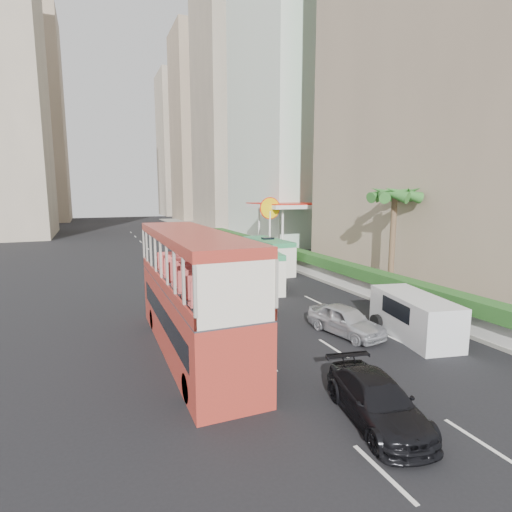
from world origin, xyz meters
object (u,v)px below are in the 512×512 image
minibus_near (258,269)px  panel_van_far (232,246)px  car_silver_lane_b (345,334)px  minibus_far (268,255)px  palm_tree (392,244)px  van_asset (218,264)px  double_decker_bus (192,293)px  panel_van_near (414,316)px  shell_station (287,228)px  car_black (376,421)px  car_silver_lane_a (242,311)px

minibus_near → panel_van_far: 15.41m
car_silver_lane_b → minibus_far: size_ratio=0.65×
palm_tree → van_asset: bearing=114.0°
van_asset → minibus_far: (2.93, -4.76, 1.37)m
panel_van_far → double_decker_bus: bearing=-119.6°
panel_van_near → palm_tree: size_ratio=0.76×
palm_tree → minibus_near: bearing=141.1°
double_decker_bus → panel_van_near: size_ratio=2.27×
double_decker_bus → shell_station: bearing=55.2°
minibus_near → panel_van_far: (3.25, 15.06, -0.42)m
car_black → panel_van_near: (6.15, 4.97, 0.97)m
double_decker_bus → panel_van_far: double_decker_bus is taller
panel_van_far → car_black: bearing=-108.7°
palm_tree → shell_station: 19.14m
minibus_near → minibus_far: bearing=67.8°
panel_van_near → panel_van_far: size_ratio=1.04×
minibus_near → palm_tree: 9.01m
panel_van_near → shell_station: bearing=87.8°
car_silver_lane_b → shell_station: (8.91, 23.74, 2.75)m
car_silver_lane_a → minibus_far: (6.02, 9.98, 1.37)m
palm_tree → car_silver_lane_b: bearing=-144.8°
car_black → panel_van_near: 7.97m
minibus_near → minibus_far: size_ratio=0.99×
car_silver_lane_a → shell_station: 22.22m
double_decker_bus → van_asset: bearing=70.1°
minibus_near → panel_van_near: (2.88, -11.68, -0.38)m
minibus_far → shell_station: bearing=53.2°
car_silver_lane_a → van_asset: car_silver_lane_a is taller
car_black → van_asset: 26.65m
double_decker_bus → car_silver_lane_b: (7.09, -0.74, -2.53)m
car_silver_lane_b → minibus_near: (-0.12, 10.26, 1.35)m
van_asset → minibus_near: bearing=-88.6°
double_decker_bus → car_silver_lane_a: double_decker_bus is taller
panel_van_far → van_asset: bearing=-128.5°
car_silver_lane_b → palm_tree: bearing=23.9°
double_decker_bus → minibus_far: size_ratio=1.78×
car_silver_lane_a → panel_van_far: bearing=80.4°
double_decker_bus → car_silver_lane_a: (3.91, 4.57, -2.53)m
car_black → minibus_near: size_ratio=0.72×
car_silver_lane_a → palm_tree: palm_tree is taller
car_silver_lane_b → palm_tree: palm_tree is taller
van_asset → panel_van_far: size_ratio=0.94×
minibus_near → van_asset: bearing=98.1°
double_decker_bus → shell_station: shell_station is taller
car_black → shell_station: shell_station is taller
car_silver_lane_a → car_silver_lane_b: bearing=-51.2°
panel_van_far → palm_tree: palm_tree is taller
car_silver_lane_a → minibus_near: bearing=66.2°
car_silver_lane_a → panel_van_near: (5.94, -6.73, 0.97)m
minibus_far → panel_van_far: size_ratio=1.33×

